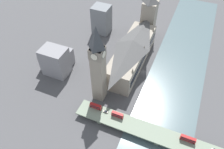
# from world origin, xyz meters

# --- Properties ---
(ground_plane) EXTENTS (600.00, 600.00, 0.00)m
(ground_plane) POSITION_xyz_m (0.00, 0.00, 0.00)
(ground_plane) COLOR #4C4C4F
(river_water) EXTENTS (54.31, 360.00, 0.30)m
(river_water) POSITION_xyz_m (-33.15, 0.00, 0.15)
(river_water) COLOR #4C6066
(river_water) RESTS_ON ground_plane
(parliament_hall) EXTENTS (26.21, 90.69, 30.89)m
(parliament_hall) POSITION_xyz_m (15.88, -8.00, 15.33)
(parliament_hall) COLOR gray
(parliament_hall) RESTS_ON ground_plane
(clock_tower) EXTENTS (11.31, 11.31, 77.29)m
(clock_tower) POSITION_xyz_m (27.84, 46.41, 40.83)
(clock_tower) COLOR gray
(clock_tower) RESTS_ON ground_plane
(victoria_tower) EXTENTS (16.00, 16.00, 54.65)m
(victoria_tower) POSITION_xyz_m (15.93, -65.34, 25.33)
(victoria_tower) COLOR gray
(victoria_tower) RESTS_ON ground_plane
(road_bridge) EXTENTS (140.62, 15.58, 5.81)m
(road_bridge) POSITION_xyz_m (-33.15, 67.27, 4.71)
(road_bridge) COLOR #5D6A59
(road_bridge) RESTS_ON ground_plane
(double_decker_bus_lead) EXTENTS (10.16, 2.54, 4.84)m
(double_decker_bus_lead) POSITION_xyz_m (3.10, 64.38, 8.46)
(double_decker_bus_lead) COLOR red
(double_decker_bus_lead) RESTS_ON road_bridge
(double_decker_bus_mid) EXTENTS (11.64, 2.61, 4.94)m
(double_decker_bus_mid) POSITION_xyz_m (-54.51, 63.63, 8.52)
(double_decker_bus_mid) COLOR red
(double_decker_bus_mid) RESTS_ON road_bridge
(double_decker_bus_rear) EXTENTS (10.36, 2.59, 4.78)m
(double_decker_bus_rear) POSITION_xyz_m (23.63, 63.60, 8.44)
(double_decker_bus_rear) COLOR red
(double_decker_bus_rear) RESTS_ON road_bridge
(car_southbound_lead) EXTENTS (4.54, 1.81, 1.30)m
(car_southbound_lead) POSITION_xyz_m (13.92, 64.30, 6.47)
(car_southbound_lead) COLOR slate
(car_southbound_lead) RESTS_ON road_bridge
(city_block_west) EXTENTS (28.25, 24.26, 18.97)m
(city_block_west) POSITION_xyz_m (86.57, 26.16, 9.48)
(city_block_west) COLOR gray
(city_block_west) RESTS_ON ground_plane
(city_block_center) EXTENTS (20.31, 18.64, 34.42)m
(city_block_center) POSITION_xyz_m (69.86, -49.62, 17.21)
(city_block_center) COLOR slate
(city_block_center) RESTS_ON ground_plane
(city_block_east) EXTENTS (24.85, 18.60, 29.68)m
(city_block_east) POSITION_xyz_m (81.81, 34.42, 14.84)
(city_block_east) COLOR gray
(city_block_east) RESTS_ON ground_plane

